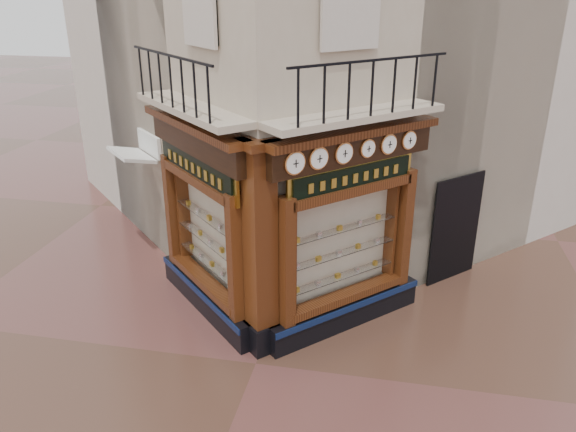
% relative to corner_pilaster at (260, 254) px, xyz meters
% --- Properties ---
extents(ground, '(80.00, 80.00, 0.00)m').
position_rel_corner_pilaster_xyz_m(ground, '(0.00, -0.50, -1.95)').
color(ground, '#4A2E22').
rests_on(ground, ground).
extents(neighbour_left, '(11.31, 11.31, 11.00)m').
position_rel_corner_pilaster_xyz_m(neighbour_left, '(-2.47, 8.13, 3.55)').
color(neighbour_left, beige).
rests_on(neighbour_left, ground).
extents(neighbour_right, '(11.31, 11.31, 11.00)m').
position_rel_corner_pilaster_xyz_m(neighbour_right, '(2.47, 8.13, 3.55)').
color(neighbour_right, beige).
rests_on(neighbour_right, ground).
extents(shopfront_left, '(2.86, 2.86, 3.98)m').
position_rel_corner_pilaster_xyz_m(shopfront_left, '(-1.41, 1.07, 0.03)').
color(shopfront_left, black).
rests_on(shopfront_left, ground).
extents(shopfront_right, '(2.86, 2.86, 3.98)m').
position_rel_corner_pilaster_xyz_m(shopfront_right, '(1.41, 1.07, 0.03)').
color(shopfront_right, black).
rests_on(shopfront_right, ground).
extents(corner_pilaster, '(0.85, 0.85, 3.98)m').
position_rel_corner_pilaster_xyz_m(corner_pilaster, '(0.00, 0.00, 0.00)').
color(corner_pilaster, black).
rests_on(corner_pilaster, ground).
extents(balcony, '(5.94, 2.97, 1.03)m').
position_rel_corner_pilaster_xyz_m(balcony, '(0.00, 0.99, 2.27)').
color(balcony, '#BBAA92').
rests_on(balcony, ground).
extents(clock_a, '(0.32, 0.32, 0.40)m').
position_rel_corner_pilaster_xyz_m(clock_a, '(0.60, -0.01, 1.67)').
color(clock_a, '#CC8544').
rests_on(clock_a, ground).
extents(clock_b, '(0.31, 0.31, 0.39)m').
position_rel_corner_pilaster_xyz_m(clock_b, '(0.93, 0.33, 1.67)').
color(clock_b, '#CC8544').
rests_on(clock_b, ground).
extents(clock_c, '(0.31, 0.31, 0.38)m').
position_rel_corner_pilaster_xyz_m(clock_c, '(1.31, 0.71, 1.67)').
color(clock_c, '#CC8544').
rests_on(clock_c, ground).
extents(clock_d, '(0.27, 0.27, 0.34)m').
position_rel_corner_pilaster_xyz_m(clock_d, '(1.69, 1.08, 1.67)').
color(clock_d, '#CC8544').
rests_on(clock_d, ground).
extents(clock_e, '(0.30, 0.30, 0.38)m').
position_rel_corner_pilaster_xyz_m(clock_e, '(2.03, 1.43, 1.67)').
color(clock_e, '#CC8544').
rests_on(clock_e, ground).
extents(clock_f, '(0.28, 0.28, 0.35)m').
position_rel_corner_pilaster_xyz_m(clock_f, '(2.39, 1.79, 1.67)').
color(clock_f, '#CC8544').
rests_on(clock_f, ground).
extents(awning, '(1.44, 1.44, 0.25)m').
position_rel_corner_pilaster_xyz_m(awning, '(-3.83, 3.12, -1.95)').
color(awning, silver).
rests_on(awning, ground).
extents(signboard_left, '(2.27, 2.27, 0.61)m').
position_rel_corner_pilaster_xyz_m(signboard_left, '(-1.46, 1.01, 1.15)').
color(signboard_left, gold).
rests_on(signboard_left, ground).
extents(signboard_right, '(2.03, 2.03, 0.54)m').
position_rel_corner_pilaster_xyz_m(signboard_right, '(1.46, 1.01, 1.15)').
color(signboard_right, gold).
rests_on(signboard_right, ground).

